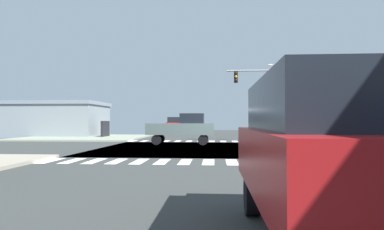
{
  "coord_description": "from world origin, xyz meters",
  "views": [
    {
      "loc": [
        0.53,
        -21.25,
        1.74
      ],
      "look_at": [
        -1.8,
        11.69,
        2.4
      ],
      "focal_mm": 30.4,
      "sensor_mm": 36.0,
      "label": 1
    }
  ],
  "objects_px": {
    "traffic_signal_mast": "(274,85)",
    "suv_crossing_1": "(175,124)",
    "street_lamp": "(281,93)",
    "suv_queued_2": "(186,123)",
    "suv_trailing_4": "(323,147)",
    "bank_building": "(48,119)",
    "pickup_nearside_1": "(183,127)"
  },
  "relations": [
    {
      "from": "traffic_signal_mast",
      "to": "suv_queued_2",
      "type": "bearing_deg",
      "value": 107.93
    },
    {
      "from": "suv_crossing_1",
      "to": "bank_building",
      "type": "bearing_deg",
      "value": 29.74
    },
    {
      "from": "bank_building",
      "to": "suv_crossing_1",
      "type": "height_order",
      "value": "bank_building"
    },
    {
      "from": "suv_trailing_4",
      "to": "street_lamp",
      "type": "bearing_deg",
      "value": 79.66
    },
    {
      "from": "street_lamp",
      "to": "bank_building",
      "type": "height_order",
      "value": "street_lamp"
    },
    {
      "from": "pickup_nearside_1",
      "to": "suv_queued_2",
      "type": "bearing_deg",
      "value": -175.2
    },
    {
      "from": "street_lamp",
      "to": "bank_building",
      "type": "xyz_separation_m",
      "value": [
        -26.69,
        0.92,
        -2.8
      ]
    },
    {
      "from": "traffic_signal_mast",
      "to": "street_lamp",
      "type": "xyz_separation_m",
      "value": [
        2.05,
        7.21,
        -0.07
      ]
    },
    {
      "from": "street_lamp",
      "to": "pickup_nearside_1",
      "type": "xyz_separation_m",
      "value": [
        -9.62,
        -11.08,
        -3.52
      ]
    },
    {
      "from": "traffic_signal_mast",
      "to": "suv_crossing_1",
      "type": "distance_m",
      "value": 19.64
    },
    {
      "from": "traffic_signal_mast",
      "to": "suv_crossing_1",
      "type": "relative_size",
      "value": 1.48
    },
    {
      "from": "suv_crossing_1",
      "to": "suv_queued_2",
      "type": "xyz_separation_m",
      "value": [
        0.0,
        16.8,
        0.0
      ]
    },
    {
      "from": "street_lamp",
      "to": "suv_queued_2",
      "type": "bearing_deg",
      "value": 116.29
    },
    {
      "from": "traffic_signal_mast",
      "to": "suv_trailing_4",
      "type": "distance_m",
      "value": 24.58
    },
    {
      "from": "traffic_signal_mast",
      "to": "suv_trailing_4",
      "type": "bearing_deg",
      "value": -98.64
    },
    {
      "from": "bank_building",
      "to": "suv_queued_2",
      "type": "distance_m",
      "value": 28.47
    },
    {
      "from": "traffic_signal_mast",
      "to": "bank_building",
      "type": "height_order",
      "value": "traffic_signal_mast"
    },
    {
      "from": "suv_crossing_1",
      "to": "suv_queued_2",
      "type": "relative_size",
      "value": 1.0
    },
    {
      "from": "bank_building",
      "to": "suv_crossing_1",
      "type": "relative_size",
      "value": 3.11
    },
    {
      "from": "suv_trailing_4",
      "to": "traffic_signal_mast",
      "type": "bearing_deg",
      "value": 81.36
    },
    {
      "from": "street_lamp",
      "to": "bank_building",
      "type": "bearing_deg",
      "value": 178.02
    },
    {
      "from": "bank_building",
      "to": "suv_queued_2",
      "type": "xyz_separation_m",
      "value": [
        13.99,
        24.79,
        -0.62
      ]
    },
    {
      "from": "bank_building",
      "to": "traffic_signal_mast",
      "type": "bearing_deg",
      "value": -18.26
    },
    {
      "from": "pickup_nearside_1",
      "to": "suv_queued_2",
      "type": "height_order",
      "value": "pickup_nearside_1"
    },
    {
      "from": "traffic_signal_mast",
      "to": "suv_crossing_1",
      "type": "xyz_separation_m",
      "value": [
        -10.65,
        16.12,
        -3.49
      ]
    },
    {
      "from": "suv_queued_2",
      "to": "suv_trailing_4",
      "type": "height_order",
      "value": "same"
    },
    {
      "from": "traffic_signal_mast",
      "to": "suv_trailing_4",
      "type": "relative_size",
      "value": 1.48
    },
    {
      "from": "traffic_signal_mast",
      "to": "suv_queued_2",
      "type": "distance_m",
      "value": 34.78
    },
    {
      "from": "suv_queued_2",
      "to": "suv_trailing_4",
      "type": "relative_size",
      "value": 1.0
    },
    {
      "from": "suv_crossing_1",
      "to": "suv_queued_2",
      "type": "height_order",
      "value": "same"
    },
    {
      "from": "street_lamp",
      "to": "suv_queued_2",
      "type": "distance_m",
      "value": 28.89
    },
    {
      "from": "traffic_signal_mast",
      "to": "street_lamp",
      "type": "bearing_deg",
      "value": 74.11
    }
  ]
}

